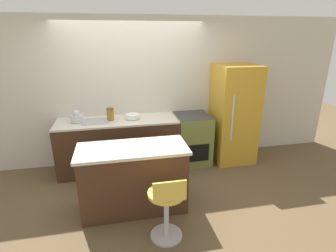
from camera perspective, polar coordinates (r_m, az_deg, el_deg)
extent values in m
plane|color=brown|center=(4.59, -6.27, -10.68)|extent=(14.00, 14.00, 0.00)
cube|color=beige|center=(4.78, -7.71, 7.25)|extent=(8.00, 0.06, 2.60)
cube|color=#422819|center=(4.69, -10.63, -4.21)|extent=(2.04, 0.65, 0.88)
cube|color=beige|center=(4.53, -10.98, 1.07)|extent=(2.04, 0.65, 0.03)
cube|color=#9EA3A8|center=(4.54, -15.50, 0.99)|extent=(0.44, 0.36, 0.01)
cube|color=#422819|center=(3.63, -7.46, -11.50)|extent=(1.37, 0.59, 0.87)
cube|color=beige|center=(3.42, -7.79, -4.94)|extent=(1.43, 0.63, 0.04)
cube|color=olive|center=(4.88, 5.25, -2.82)|extent=(0.61, 0.65, 0.91)
cube|color=black|center=(4.64, 6.38, -5.88)|extent=(0.43, 0.01, 0.32)
cube|color=#333338|center=(4.72, 5.42, 2.34)|extent=(0.58, 0.62, 0.01)
cube|color=gold|center=(4.98, 14.08, 2.51)|extent=(0.72, 0.72, 1.79)
cube|color=silver|center=(4.56, 13.83, 1.59)|extent=(0.02, 0.02, 0.81)
cylinder|color=#B7B7BC|center=(3.40, -0.35, -22.63)|extent=(0.38, 0.38, 0.02)
cylinder|color=#B7B7BC|center=(3.22, -0.36, -18.99)|extent=(0.06, 0.06, 0.57)
cylinder|color=gold|center=(3.04, -0.37, -14.45)|extent=(0.42, 0.42, 0.04)
cube|color=gold|center=(2.82, 0.38, -14.10)|extent=(0.36, 0.02, 0.24)
cylinder|color=silver|center=(4.57, -19.25, 1.56)|extent=(0.20, 0.20, 0.12)
sphere|color=silver|center=(4.54, -19.37, 2.67)|extent=(0.11, 0.11, 0.11)
cylinder|color=white|center=(4.54, -7.72, 2.10)|extent=(0.24, 0.24, 0.08)
cylinder|color=#9E6623|center=(4.52, -12.44, 2.46)|extent=(0.12, 0.12, 0.19)
cylinder|color=brown|center=(4.49, -12.53, 3.69)|extent=(0.12, 0.12, 0.02)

